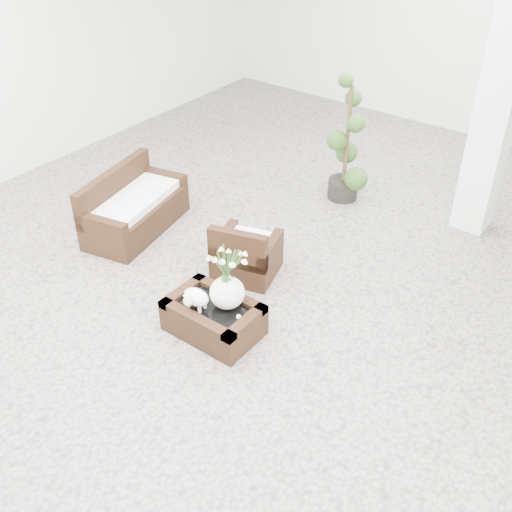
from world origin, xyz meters
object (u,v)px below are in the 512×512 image
Objects in this scene: armchair at (247,247)px; topiary at (347,140)px; coffee_table at (214,319)px; loveseat at (135,203)px.

topiary reaches higher than armchair.
coffee_table is at bearing 92.96° from armchair.
loveseat is at bearing -13.05° from armchair.
loveseat is (-1.65, -0.09, 0.03)m from armchair.
loveseat is 2.80m from topiary.
topiary is (-0.03, 2.14, 0.49)m from armchair.
armchair is at bearing 109.30° from coffee_table.
topiary is at bearing -105.65° from armchair.
armchair is at bearing -89.32° from topiary.
topiary is (1.62, 2.24, 0.46)m from loveseat.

